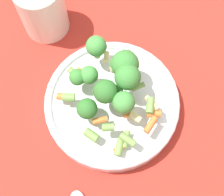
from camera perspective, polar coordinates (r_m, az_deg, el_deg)
name	(u,v)px	position (r m, az deg, el deg)	size (l,w,h in m)	color
ground_plane	(112,107)	(0.57, 0.00, -1.70)	(3.00, 3.00, 0.00)	#B72D23
bowl	(112,104)	(0.55, 0.00, -1.03)	(0.24, 0.24, 0.04)	silver
pasta_salad	(111,82)	(0.50, -0.11, 2.95)	(0.20, 0.16, 0.08)	#8CB766
cup	(42,8)	(0.62, -12.69, 15.81)	(0.09, 0.09, 0.11)	silver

